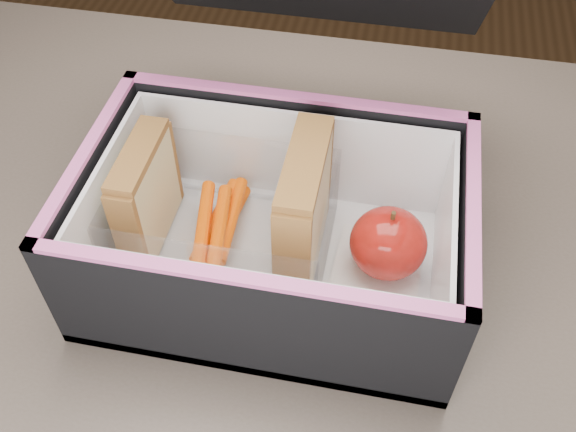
% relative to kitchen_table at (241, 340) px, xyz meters
% --- Properties ---
extents(kitchen_table, '(1.20, 0.80, 0.75)m').
position_rel_kitchen_table_xyz_m(kitchen_table, '(0.00, 0.00, 0.00)').
color(kitchen_table, '#62544B').
rests_on(kitchen_table, ground).
extents(lunch_bag, '(0.31, 0.34, 0.26)m').
position_rel_kitchen_table_xyz_m(lunch_bag, '(0.03, 0.03, 0.16)').
color(lunch_bag, black).
rests_on(lunch_bag, kitchen_table).
extents(plastic_tub, '(0.18, 0.13, 0.07)m').
position_rel_kitchen_table_xyz_m(plastic_tub, '(-0.01, 0.03, 0.14)').
color(plastic_tub, white).
rests_on(plastic_tub, lunch_bag).
extents(sandwich_left, '(0.02, 0.09, 0.10)m').
position_rel_kitchen_table_xyz_m(sandwich_left, '(-0.08, 0.03, 0.16)').
color(sandwich_left, beige).
rests_on(sandwich_left, plastic_tub).
extents(sandwich_right, '(0.03, 0.10, 0.11)m').
position_rel_kitchen_table_xyz_m(sandwich_right, '(0.05, 0.03, 0.16)').
color(sandwich_right, beige).
rests_on(sandwich_right, plastic_tub).
extents(carrot_sticks, '(0.04, 0.12, 0.03)m').
position_rel_kitchen_table_xyz_m(carrot_sticks, '(-0.02, 0.03, 0.12)').
color(carrot_sticks, '#FD6404').
rests_on(carrot_sticks, plastic_tub).
extents(paper_napkin, '(0.08, 0.08, 0.01)m').
position_rel_kitchen_table_xyz_m(paper_napkin, '(0.12, 0.03, 0.11)').
color(paper_napkin, white).
rests_on(paper_napkin, lunch_bag).
extents(red_apple, '(0.06, 0.06, 0.07)m').
position_rel_kitchen_table_xyz_m(red_apple, '(0.12, 0.03, 0.14)').
color(red_apple, maroon).
rests_on(red_apple, paper_napkin).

